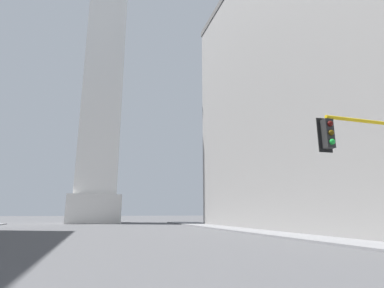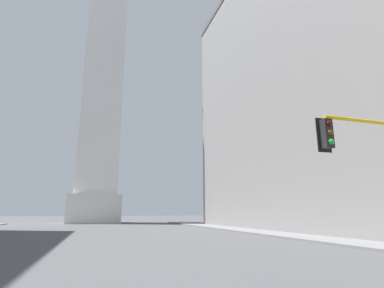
# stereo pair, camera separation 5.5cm
# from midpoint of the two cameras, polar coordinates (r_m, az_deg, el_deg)

# --- Properties ---
(sidewalk_right) EXTENTS (5.00, 68.38, 0.15)m
(sidewalk_right) POSITION_cam_midpoint_polar(r_m,az_deg,el_deg) (26.31, 18.58, -16.04)
(sidewalk_right) COLOR slate
(sidewalk_right) RESTS_ON ground_plane
(building_right) EXTENTS (23.56, 38.64, 33.36)m
(building_right) POSITION_cam_midpoint_polar(r_m,az_deg,el_deg) (40.60, 27.77, 10.15)
(building_right) COLOR gray
(building_right) RESTS_ON ground_plane
(obelisk) EXTENTS (8.95, 8.95, 59.30)m
(obelisk) POSITION_cam_midpoint_polar(r_m,az_deg,el_deg) (63.80, -16.40, 12.29)
(obelisk) COLOR silver
(obelisk) RESTS_ON ground_plane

